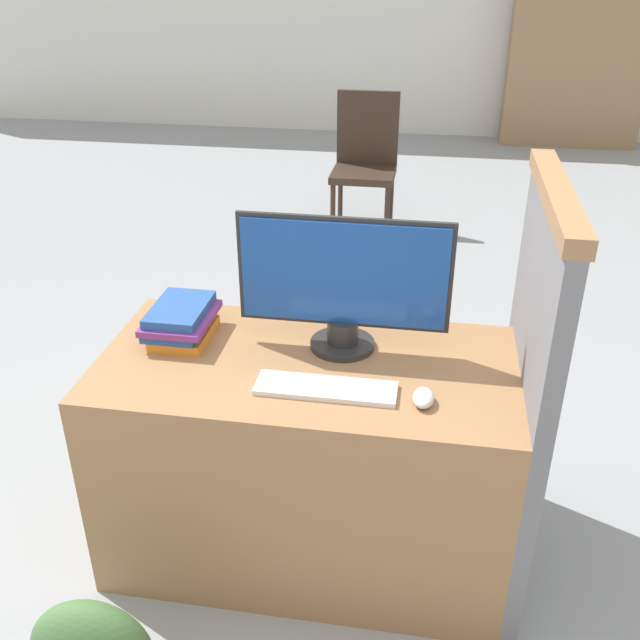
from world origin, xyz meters
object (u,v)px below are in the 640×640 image
(book_stack, at_px, (181,321))
(far_chair, at_px, (365,157))
(mouse, at_px, (423,398))
(monitor, at_px, (343,284))
(keyboard, at_px, (326,388))

(book_stack, bearing_deg, far_chair, 85.08)
(far_chair, bearing_deg, mouse, -30.23)
(monitor, relative_size, book_stack, 2.45)
(keyboard, xyz_separation_m, mouse, (0.28, -0.02, 0.01))
(monitor, height_order, book_stack, monitor)
(mouse, xyz_separation_m, far_chair, (-0.52, 3.35, -0.24))
(keyboard, relative_size, book_stack, 1.53)
(mouse, xyz_separation_m, book_stack, (-0.78, 0.26, 0.04))
(mouse, distance_m, book_stack, 0.83)
(keyboard, xyz_separation_m, far_chair, (-0.24, 3.33, -0.23))
(mouse, bearing_deg, book_stack, 161.98)
(mouse, bearing_deg, monitor, 133.68)
(mouse, bearing_deg, keyboard, 176.28)
(book_stack, distance_m, far_chair, 3.11)
(book_stack, relative_size, far_chair, 0.28)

